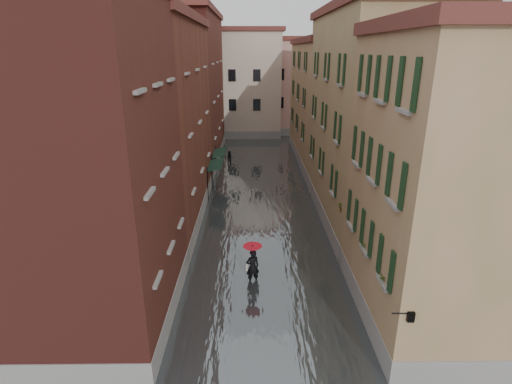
{
  "coord_description": "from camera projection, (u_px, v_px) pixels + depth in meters",
  "views": [
    {
      "loc": [
        -0.65,
        -16.49,
        10.94
      ],
      "look_at": [
        -0.41,
        5.69,
        3.0
      ],
      "focal_mm": 28.0,
      "sensor_mm": 36.0,
      "label": 1
    }
  ],
  "objects": [
    {
      "name": "ground",
      "position": [
        266.0,
        290.0,
        19.21
      ],
      "size": [
        120.0,
        120.0,
        0.0
      ],
      "primitive_type": "plane",
      "color": "slate",
      "rests_on": "ground"
    },
    {
      "name": "floodwater",
      "position": [
        260.0,
        195.0,
        31.42
      ],
      "size": [
        10.0,
        60.0,
        0.2
      ],
      "primitive_type": "cube",
      "color": "#4C5355",
      "rests_on": "ground"
    },
    {
      "name": "building_left_near",
      "position": [
        84.0,
        174.0,
        15.07
      ],
      "size": [
        6.0,
        8.0,
        13.0
      ],
      "primitive_type": "cube",
      "color": "maroon",
      "rests_on": "ground"
    },
    {
      "name": "building_left_mid",
      "position": [
        153.0,
        127.0,
        25.51
      ],
      "size": [
        6.0,
        14.0,
        12.5
      ],
      "primitive_type": "cube",
      "color": "brown",
      "rests_on": "ground"
    },
    {
      "name": "building_left_far",
      "position": [
        187.0,
        92.0,
        39.38
      ],
      "size": [
        6.0,
        16.0,
        14.0
      ],
      "primitive_type": "cube",
      "color": "maroon",
      "rests_on": "ground"
    },
    {
      "name": "building_right_near",
      "position": [
        449.0,
        191.0,
        15.47
      ],
      "size": [
        6.0,
        8.0,
        11.5
      ],
      "primitive_type": "cube",
      "color": "olive",
      "rests_on": "ground"
    },
    {
      "name": "building_right_mid",
      "position": [
        371.0,
        123.0,
        25.57
      ],
      "size": [
        6.0,
        14.0,
        13.0
      ],
      "primitive_type": "cube",
      "color": "#9B8C5E",
      "rests_on": "ground"
    },
    {
      "name": "building_right_far",
      "position": [
        328.0,
        104.0,
        39.94
      ],
      "size": [
        6.0,
        16.0,
        11.5
      ],
      "primitive_type": "cube",
      "color": "olive",
      "rests_on": "ground"
    },
    {
      "name": "building_end_cream",
      "position": [
        234.0,
        85.0,
        52.77
      ],
      "size": [
        12.0,
        9.0,
        13.0
      ],
      "primitive_type": "cube",
      "color": "beige",
      "rests_on": "ground"
    },
    {
      "name": "building_end_pink",
      "position": [
        300.0,
        88.0,
        54.91
      ],
      "size": [
        10.0,
        9.0,
        12.0
      ],
      "primitive_type": "cube",
      "color": "tan",
      "rests_on": "ground"
    },
    {
      "name": "awning_near",
      "position": [
        215.0,
        165.0,
        30.88
      ],
      "size": [
        1.09,
        3.16,
        2.8
      ],
      "color": "black",
      "rests_on": "ground"
    },
    {
      "name": "awning_far",
      "position": [
        219.0,
        153.0,
        34.52
      ],
      "size": [
        1.09,
        3.2,
        2.8
      ],
      "color": "black",
      "rests_on": "ground"
    },
    {
      "name": "wall_lantern",
      "position": [
        410.0,
        316.0,
        12.6
      ],
      "size": [
        0.71,
        0.22,
        0.35
      ],
      "color": "black",
      "rests_on": "ground"
    },
    {
      "name": "window_planters",
      "position": [
        363.0,
        234.0,
        17.04
      ],
      "size": [
        0.59,
        7.89,
        0.84
      ],
      "color": "brown",
      "rests_on": "ground"
    },
    {
      "name": "pedestrian_main",
      "position": [
        253.0,
        261.0,
        19.39
      ],
      "size": [
        0.95,
        0.95,
        2.06
      ],
      "color": "black",
      "rests_on": "ground"
    },
    {
      "name": "pedestrian_far",
      "position": [
        230.0,
        158.0,
        39.72
      ],
      "size": [
        0.81,
        0.68,
        1.46
      ],
      "primitive_type": "imported",
      "rotation": [
        0.0,
        0.0,
        0.21
      ],
      "color": "black",
      "rests_on": "ground"
    }
  ]
}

